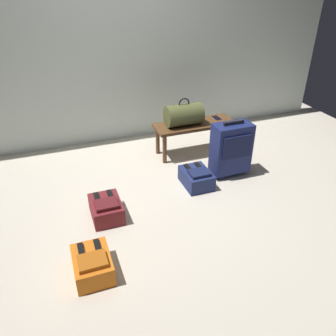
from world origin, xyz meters
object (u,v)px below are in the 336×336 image
cell_phone (217,118)px  backpack_maroon (106,209)px  bench (194,128)px  backpack_navy (196,178)px  duffel_bag_olive (184,115)px  suitcase_upright_navy (231,148)px  backpack_orange (92,264)px

cell_phone → backpack_maroon: (-1.64, -0.98, -0.31)m
bench → backpack_navy: bearing=-111.7°
duffel_bag_olive → cell_phone: bearing=6.5°
suitcase_upright_navy → backpack_navy: suitcase_upright_navy is taller
duffel_bag_olive → suitcase_upright_navy: (0.31, -0.63, -0.20)m
backpack_navy → duffel_bag_olive: bearing=79.1°
cell_phone → backpack_navy: 1.03m
duffel_bag_olive → backpack_orange: 2.15m
suitcase_upright_navy → backpack_orange: bearing=-151.0°
cell_phone → suitcase_upright_navy: bearing=-103.8°
backpack_maroon → bench: bearing=35.3°
backpack_maroon → backpack_navy: bearing=11.5°
suitcase_upright_navy → backpack_navy: bearing=-169.5°
duffel_bag_olive → suitcase_upright_navy: 0.73m
bench → suitcase_upright_navy: 0.65m
cell_phone → backpack_orange: size_ratio=0.38×
cell_phone → bench: bearing=-170.6°
backpack_navy → backpack_maroon: 1.04m
bench → cell_phone: (0.33, 0.05, 0.07)m
backpack_orange → backpack_maroon: bearing=70.2°
bench → cell_phone: bearing=9.4°
duffel_bag_olive → cell_phone: 0.50m
backpack_navy → backpack_orange: same height
cell_phone → backpack_navy: bearing=-128.6°
bench → cell_phone: size_ratio=6.94×
bench → backpack_navy: bench is taller
backpack_orange → suitcase_upright_navy: bearing=29.0°
bench → backpack_maroon: size_ratio=2.63×
suitcase_upright_navy → cell_phone: bearing=76.2°
backpack_navy → cell_phone: bearing=51.4°
bench → backpack_navy: size_ratio=2.63×
bench → backpack_maroon: bench is taller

